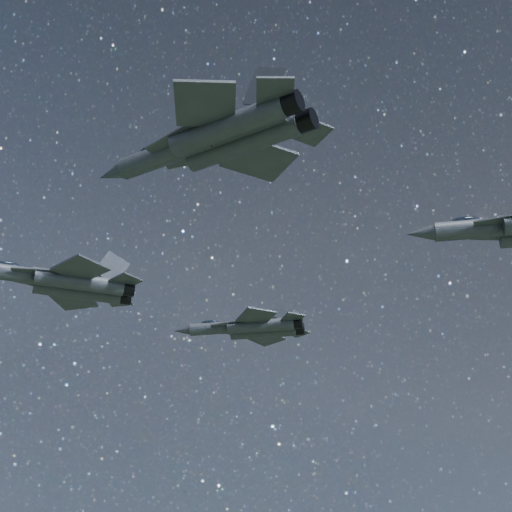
{
  "coord_description": "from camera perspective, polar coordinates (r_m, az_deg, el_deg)",
  "views": [
    {
      "loc": [
        4.5,
        -66.95,
        118.06
      ],
      "look_at": [
        -1.79,
        -3.08,
        153.32
      ],
      "focal_mm": 55.0,
      "sensor_mm": 36.0,
      "label": 1
    }
  ],
  "objects": [
    {
      "name": "jet_left",
      "position": [
        93.79,
        -0.34,
        -5.22
      ],
      "size": [
        16.56,
        11.68,
        4.19
      ],
      "rotation": [
        0.0,
        0.0,
        -0.07
      ],
      "color": "#373C45"
    },
    {
      "name": "jet_lead",
      "position": [
        75.67,
        -13.78,
        -1.87
      ],
      "size": [
        16.92,
        11.14,
        4.34
      ],
      "rotation": [
        0.0,
        0.0,
        0.4
      ],
      "color": "#373C45"
    },
    {
      "name": "jet_right",
      "position": [
        56.29,
        -2.77,
        8.58
      ],
      "size": [
        18.43,
        12.09,
        4.74
      ],
      "rotation": [
        0.0,
        0.0,
        -0.42
      ],
      "color": "#373C45"
    }
  ]
}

